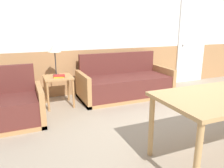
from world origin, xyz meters
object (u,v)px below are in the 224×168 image
at_px(armchair, 16,107).
at_px(side_table, 58,82).
at_px(couch, 125,84).
at_px(table_lamp, 55,49).

xyz_separation_m(armchair, side_table, (0.75, 0.56, 0.20)).
height_order(couch, table_lamp, table_lamp).
height_order(armchair, table_lamp, table_lamp).
height_order(couch, armchair, couch).
bearing_deg(table_lamp, armchair, -138.62).
relative_size(side_table, table_lamp, 0.95).
bearing_deg(armchair, table_lamp, 27.00).
bearing_deg(side_table, couch, 0.16).
bearing_deg(side_table, armchair, -143.28).
distance_m(couch, armchair, 2.22).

